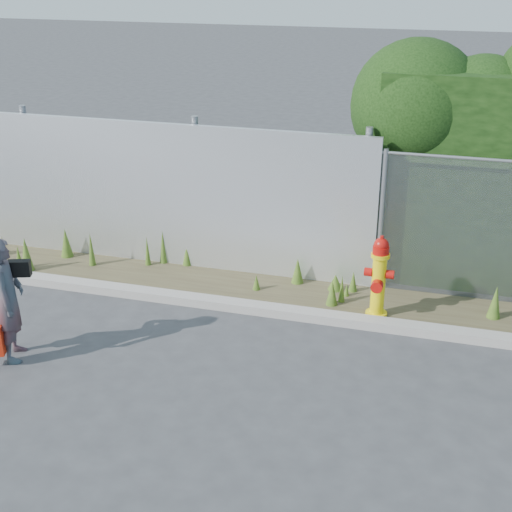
% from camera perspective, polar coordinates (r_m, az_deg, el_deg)
% --- Properties ---
extents(ground, '(80.00, 80.00, 0.00)m').
position_cam_1_polar(ground, '(8.03, -0.67, -10.65)').
color(ground, '#39393B').
rests_on(ground, ground).
extents(curb, '(16.00, 0.22, 0.12)m').
position_cam_1_polar(curb, '(9.49, 2.41, -4.49)').
color(curb, gray).
rests_on(curb, ground).
extents(weed_strip, '(16.00, 1.28, 0.54)m').
position_cam_1_polar(weed_strip, '(9.90, 8.90, -3.05)').
color(weed_strip, '#473E28').
rests_on(weed_strip, ground).
extents(corrugated_fence, '(8.50, 0.21, 2.30)m').
position_cam_1_polar(corrugated_fence, '(11.23, -12.38, 5.23)').
color(corrugated_fence, silver).
rests_on(corrugated_fence, ground).
extents(fire_hydrant, '(0.38, 0.34, 1.15)m').
position_cam_1_polar(fire_hydrant, '(9.39, 9.79, -1.78)').
color(fire_hydrant, yellow).
rests_on(fire_hydrant, ground).
extents(woman, '(0.56, 0.66, 1.53)m').
position_cam_1_polar(woman, '(8.74, -19.24, -3.30)').
color(woman, '#105F68').
rests_on(woman, ground).
extents(black_shoulder_bag, '(0.25, 0.11, 0.19)m').
position_cam_1_polar(black_shoulder_bag, '(8.64, -18.41, -0.94)').
color(black_shoulder_bag, black).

